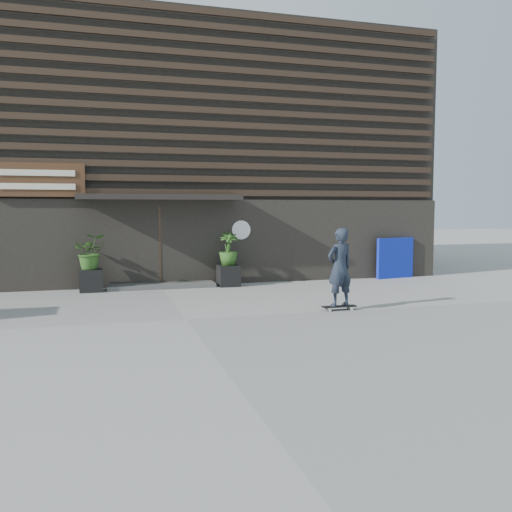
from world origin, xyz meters
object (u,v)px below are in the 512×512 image
object	(u,v)px
planter_pot_right	(228,276)
skateboarder	(340,267)
planter_pot_left	(91,280)
blue_tarp	(395,258)

from	to	relation	value
planter_pot_right	skateboarder	distance (m)	4.64
planter_pot_left	skateboarder	size ratio (longest dim) A/B	0.33
blue_tarp	planter_pot_left	bearing A→B (deg)	171.91
skateboarder	planter_pot_right	bearing A→B (deg)	109.11
planter_pot_left	skateboarder	bearing A→B (deg)	-39.29
planter_pot_left	planter_pot_right	world-z (taller)	same
planter_pot_right	blue_tarp	bearing A→B (deg)	3.09
planter_pot_right	skateboarder	bearing A→B (deg)	-70.89
planter_pot_right	blue_tarp	size ratio (longest dim) A/B	0.43
planter_pot_left	blue_tarp	bearing A→B (deg)	1.84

